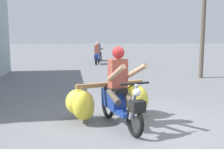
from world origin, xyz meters
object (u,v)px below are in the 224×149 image
object	(u,v)px
motorbike_distant_ahead_left	(98,53)
motorbike_distant_ahead_right	(97,55)
utility_pole	(204,16)
motorbike_main_loaded	(111,98)

from	to	relation	value
motorbike_distant_ahead_left	motorbike_distant_ahead_right	xyz separation A→B (m)	(-0.35, -2.56, 0.00)
motorbike_distant_ahead_right	utility_pole	xyz separation A→B (m)	(3.85, -6.31, 2.04)
motorbike_main_loaded	motorbike_distant_ahead_right	xyz separation A→B (m)	(0.86, 11.50, 0.08)
motorbike_distant_ahead_right	utility_pole	world-z (taller)	utility_pole
motorbike_main_loaded	motorbike_distant_ahead_left	world-z (taller)	motorbike_main_loaded
motorbike_distant_ahead_right	utility_pole	bearing A→B (deg)	-58.60
motorbike_distant_ahead_left	motorbike_distant_ahead_right	distance (m)	2.58
motorbike_distant_ahead_left	utility_pole	size ratio (longest dim) A/B	0.31
motorbike_distant_ahead_right	utility_pole	distance (m)	7.67
motorbike_distant_ahead_right	motorbike_main_loaded	bearing A→B (deg)	-94.26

